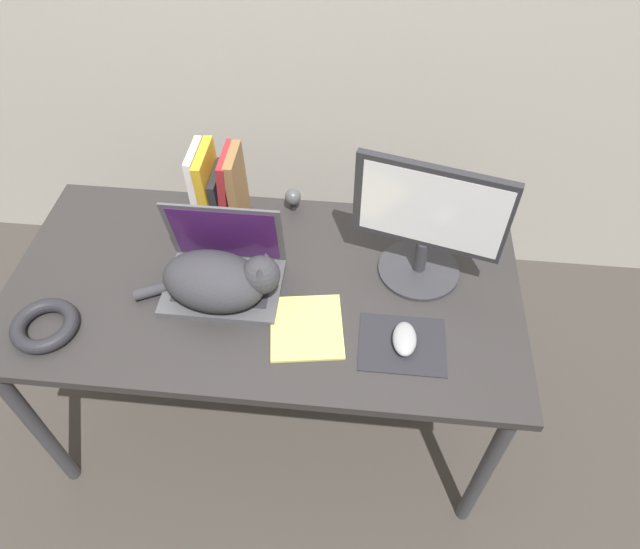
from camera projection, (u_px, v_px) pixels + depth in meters
The scene contains 11 objects.
ground_plane at pixel (261, 508), 1.94m from camera, with size 12.00×12.00×0.00m, color #3D3833.
desk at pixel (265, 300), 1.67m from camera, with size 1.46×0.74×0.75m.
laptop at pixel (224, 271), 1.59m from camera, with size 0.32×0.23×0.24m.
cat at pixel (219, 280), 1.53m from camera, with size 0.41×0.22×0.16m.
external_monitor at pixel (427, 223), 1.51m from camera, with size 0.40×0.23×0.37m.
mousepad at pixel (402, 344), 1.48m from camera, with size 0.23×0.18×0.00m.
computer_mouse at pixel (405, 339), 1.47m from camera, with size 0.06×0.11×0.03m.
book_row at pixel (219, 189), 1.70m from camera, with size 0.14×0.17×0.26m.
cable_coil at pixel (45, 325), 1.50m from camera, with size 0.18×0.18×0.04m.
notepad at pixel (307, 327), 1.51m from camera, with size 0.22×0.24×0.01m.
webcam at pixel (293, 197), 1.79m from camera, with size 0.05×0.05×0.08m.
Camera 1 is at (0.27, -0.66, 1.98)m, focal length 32.00 mm.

